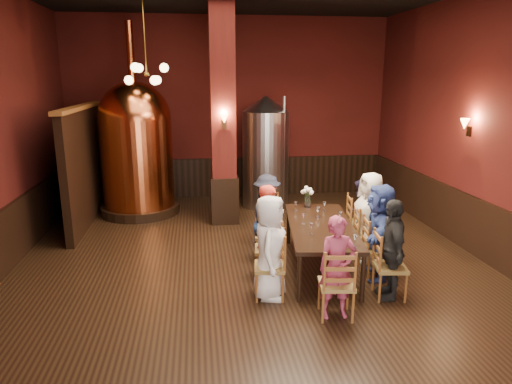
{
  "coord_description": "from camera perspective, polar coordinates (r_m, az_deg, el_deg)",
  "views": [
    {
      "loc": [
        -0.86,
        -6.66,
        3.06
      ],
      "look_at": [
        0.04,
        0.2,
        1.3
      ],
      "focal_mm": 32.0,
      "sensor_mm": 36.0,
      "label": 1
    }
  ],
  "objects": [
    {
      "name": "chair_1",
      "position": [
        7.12,
        1.57,
        -7.12
      ],
      "size": [
        0.52,
        0.52,
        0.92
      ],
      "primitive_type": null,
      "rotation": [
        0.0,
        0.0,
        -1.7
      ],
      "color": "brown",
      "rests_on": "ground"
    },
    {
      "name": "sconce_wall",
      "position": [
        8.89,
        25.14,
        7.4
      ],
      "size": [
        0.2,
        0.2,
        0.36
      ],
      "primitive_type": null,
      "rotation": [
        0.0,
        0.0,
        1.57
      ],
      "color": "black",
      "rests_on": "room"
    },
    {
      "name": "chair_3",
      "position": [
        8.38,
        1.36,
        -3.8
      ],
      "size": [
        0.52,
        0.52,
        0.92
      ],
      "primitive_type": null,
      "rotation": [
        0.0,
        0.0,
        -1.7
      ],
      "color": "brown",
      "rests_on": "ground"
    },
    {
      "name": "person_2",
      "position": [
        7.68,
        1.47,
        -3.98
      ],
      "size": [
        0.53,
        0.71,
        1.31
      ],
      "primitive_type": "imported",
      "rotation": [
        0.0,
        0.0,
        1.18
      ],
      "color": "navy",
      "rests_on": "ground"
    },
    {
      "name": "wine_glass_7",
      "position": [
        7.78,
        7.79,
        -2.46
      ],
      "size": [
        0.07,
        0.07,
        0.17
      ],
      "primitive_type": null,
      "color": "white",
      "rests_on": "dining_table"
    },
    {
      "name": "room",
      "position": [
        6.76,
        -0.14,
        7.42
      ],
      "size": [
        10.0,
        10.02,
        4.5
      ],
      "color": "black",
      "rests_on": "ground"
    },
    {
      "name": "person_8",
      "position": [
        6.0,
        10.11,
        -9.3
      ],
      "size": [
        0.51,
        0.34,
        1.36
      ],
      "primitive_type": "imported",
      "rotation": [
        0.0,
        0.0,
        6.31
      ],
      "color": "#98324F",
      "rests_on": "ground"
    },
    {
      "name": "person_1",
      "position": [
        7.03,
        1.59,
        -4.97
      ],
      "size": [
        0.47,
        0.61,
        1.49
      ],
      "primitive_type": "imported",
      "rotation": [
        0.0,
        0.0,
        1.8
      ],
      "color": "red",
      "rests_on": "ground"
    },
    {
      "name": "person_5",
      "position": [
        7.27,
        15.16,
        -4.77
      ],
      "size": [
        0.86,
        1.46,
        1.5
      ],
      "primitive_type": "imported",
      "rotation": [
        0.0,
        0.0,
        4.39
      ],
      "color": "navy",
      "rests_on": "ground"
    },
    {
      "name": "person_6",
      "position": [
        7.87,
        13.97,
        -3.08
      ],
      "size": [
        0.55,
        0.79,
        1.54
      ],
      "primitive_type": "imported",
      "rotation": [
        0.0,
        0.0,
        4.8
      ],
      "color": "white",
      "rests_on": "ground"
    },
    {
      "name": "wainscot_right",
      "position": [
        8.61,
        27.1,
        -4.63
      ],
      "size": [
        0.08,
        9.9,
        1.0
      ],
      "primitive_type": "cube",
      "color": "black",
      "rests_on": "ground"
    },
    {
      "name": "chair_0",
      "position": [
        6.5,
        1.71,
        -9.27
      ],
      "size": [
        0.52,
        0.52,
        0.92
      ],
      "primitive_type": null,
      "rotation": [
        0.0,
        0.0,
        -1.7
      ],
      "color": "brown",
      "rests_on": "ground"
    },
    {
      "name": "chair_5",
      "position": [
        7.36,
        15.01,
        -6.9
      ],
      "size": [
        0.52,
        0.52,
        0.92
      ],
      "primitive_type": null,
      "rotation": [
        0.0,
        0.0,
        1.44
      ],
      "color": "brown",
      "rests_on": "ground"
    },
    {
      "name": "copper_kettle",
      "position": [
        10.56,
        -14.7,
        5.47
      ],
      "size": [
        1.77,
        1.77,
        4.18
      ],
      "rotation": [
        0.0,
        0.0,
        -0.02
      ],
      "color": "black",
      "rests_on": "ground"
    },
    {
      "name": "partition",
      "position": [
        10.31,
        -20.51,
        2.98
      ],
      "size": [
        0.22,
        3.5,
        2.4
      ],
      "primitive_type": "cube",
      "color": "black",
      "rests_on": "ground"
    },
    {
      "name": "person_3",
      "position": [
        8.31,
        1.37,
        -2.37
      ],
      "size": [
        0.51,
        0.88,
        1.36
      ],
      "primitive_type": "imported",
      "rotation": [
        0.0,
        0.0,
        1.57
      ],
      "color": "black",
      "rests_on": "ground"
    },
    {
      "name": "chair_6",
      "position": [
        7.96,
        13.83,
        -5.2
      ],
      "size": [
        0.52,
        0.52,
        0.92
      ],
      "primitive_type": null,
      "rotation": [
        0.0,
        0.0,
        1.44
      ],
      "color": "brown",
      "rests_on": "ground"
    },
    {
      "name": "wine_glass_4",
      "position": [
        7.57,
        10.43,
        -3.05
      ],
      "size": [
        0.07,
        0.07,
        0.17
      ],
      "primitive_type": null,
      "color": "white",
      "rests_on": "dining_table"
    },
    {
      "name": "chair_2",
      "position": [
        7.74,
        1.46,
        -5.34
      ],
      "size": [
        0.52,
        0.52,
        0.92
      ],
      "primitive_type": null,
      "rotation": [
        0.0,
        0.0,
        -1.7
      ],
      "color": "brown",
      "rests_on": "ground"
    },
    {
      "name": "rose_vase",
      "position": [
        8.27,
        6.5,
        -0.19
      ],
      "size": [
        0.23,
        0.23,
        0.39
      ],
      "color": "white",
      "rests_on": "dining_table"
    },
    {
      "name": "pendant_cluster",
      "position": [
        9.61,
        -13.52,
        14.15
      ],
      "size": [
        0.9,
        0.9,
        1.7
      ],
      "primitive_type": null,
      "color": "#A57226",
      "rests_on": "room"
    },
    {
      "name": "chair_7",
      "position": [
        8.58,
        12.81,
        -3.72
      ],
      "size": [
        0.52,
        0.52,
        0.92
      ],
      "primitive_type": null,
      "rotation": [
        0.0,
        0.0,
        1.44
      ],
      "color": "brown",
      "rests_on": "ground"
    },
    {
      "name": "wine_glass_0",
      "position": [
        7.36,
        5.94,
        -3.4
      ],
      "size": [
        0.07,
        0.07,
        0.17
      ],
      "primitive_type": null,
      "color": "white",
      "rests_on": "dining_table"
    },
    {
      "name": "chair_4",
      "position": [
        6.77,
        16.44,
        -8.92
      ],
      "size": [
        0.52,
        0.52,
        0.92
      ],
      "primitive_type": null,
      "rotation": [
        0.0,
        0.0,
        1.44
      ],
      "color": "brown",
      "rests_on": "ground"
    },
    {
      "name": "dining_table",
      "position": [
        7.42,
        8.12,
        -4.49
      ],
      "size": [
        1.31,
        2.51,
        0.75
      ],
      "rotation": [
        0.0,
        0.0,
        -0.13
      ],
      "color": "black",
      "rests_on": "ground"
    },
    {
      "name": "wine_glass_6",
      "position": [
        8.05,
        5.0,
        -1.81
      ],
      "size": [
        0.07,
        0.07,
        0.17
      ],
      "primitive_type": null,
      "color": "white",
      "rests_on": "dining_table"
    },
    {
      "name": "wine_glass_5",
      "position": [
        6.53,
        12.26,
        -5.97
      ],
      "size": [
        0.07,
        0.07,
        0.17
      ],
      "primitive_type": null,
      "color": "white",
      "rests_on": "dining_table"
    },
    {
      "name": "person_4",
      "position": [
        6.67,
        16.59,
        -6.86
      ],
      "size": [
        0.49,
        0.89,
        1.44
      ],
      "primitive_type": "imported",
      "rotation": [
        0.0,
        0.0,
        4.55
      ],
      "color": "black",
      "rests_on": "ground"
    },
    {
      "name": "chair_8",
      "position": [
        6.09,
        10.02,
        -11.22
      ],
      "size": [
        0.52,
        0.52,
        0.92
      ],
      "primitive_type": null,
      "rotation": [
        0.0,
        0.0,
        3.01
      ],
      "color": "brown",
      "rests_on": "ground"
    },
    {
      "name": "wainscot_back",
      "position": [
        11.93,
        -3.18,
        1.88
      ],
      "size": [
        7.9,
        0.08,
        1.0
      ],
      "primitive_type": "cube",
      "color": "black",
      "rests_on": "ground"
    },
    {
      "name": "steel_vessel",
      "position": [
        10.8,
        1.21,
        4.99
      ],
      "size": [
        1.16,
        1.16,
        2.63
      ],
      "rotation": [
        0.0,
        0.0,
        -0.07
      ],
      "color": "#B2B2B7",
      "rests_on": "ground"
    },
    {
      "name": "sconce_column",
      "position": [
        9.22,
        -4.03,
        8.9
      ],
      "size": [
        0.2,
        0.2,
        0.36
      ],
      "primitive_type": null,
      "rotation": [
        0.0,
        0.0,
        3.14
      ],
      "color": "black",
      "rests_on": "column"
    },
    {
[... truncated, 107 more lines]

